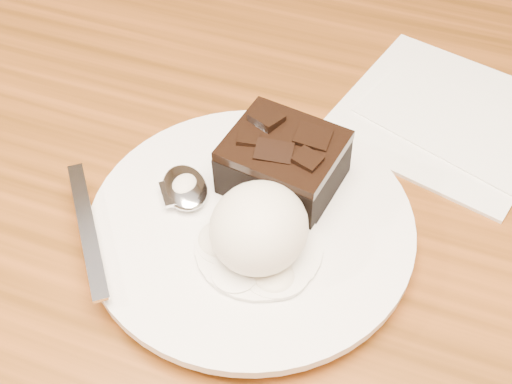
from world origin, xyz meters
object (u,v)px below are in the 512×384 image
(plate, at_px, (251,229))
(brownie, at_px, (283,165))
(ice_cream_scoop, at_px, (259,228))
(spoon, at_px, (185,189))
(dining_table, at_px, (212,369))
(napkin, at_px, (445,115))

(plate, height_order, brownie, brownie)
(ice_cream_scoop, relative_size, spoon, 0.38)
(dining_table, distance_m, brownie, 0.42)
(dining_table, relative_size, ice_cream_scoop, 17.05)
(brownie, bearing_deg, ice_cream_scoop, -85.53)
(plate, xyz_separation_m, spoon, (-0.05, 0.01, 0.01))
(dining_table, relative_size, napkin, 7.20)
(ice_cream_scoop, bearing_deg, plate, 123.25)
(plate, distance_m, brownie, 0.05)
(plate, relative_size, spoon, 1.28)
(plate, bearing_deg, brownie, 78.40)
(plate, bearing_deg, napkin, 58.35)
(plate, relative_size, napkin, 1.40)
(dining_table, height_order, plate, plate)
(plate, relative_size, ice_cream_scoop, 3.33)
(spoon, relative_size, napkin, 1.10)
(ice_cream_scoop, distance_m, spoon, 0.08)
(brownie, relative_size, napkin, 0.47)
(brownie, bearing_deg, spoon, -150.30)
(plate, height_order, spoon, spoon)
(dining_table, height_order, ice_cream_scoop, ice_cream_scoop)
(dining_table, bearing_deg, plate, -37.20)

